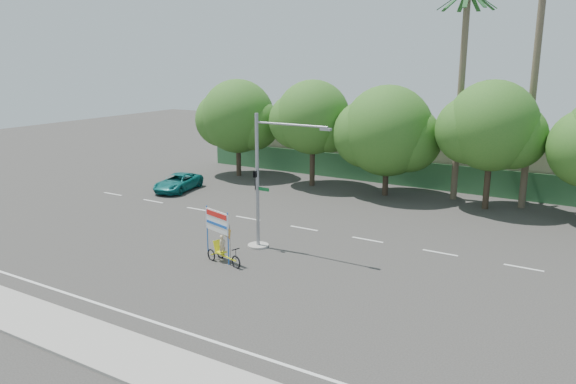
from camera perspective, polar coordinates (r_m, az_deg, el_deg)
The scene contains 14 objects.
ground at distance 25.34m, azimuth -3.48°, elevation -9.05°, with size 120.00×120.00×0.00m, color #33302D.
sidewalk_near at distance 20.26m, azimuth -16.12°, elevation -15.60°, with size 50.00×2.40×0.12m, color gray.
fence at distance 43.69m, azimuth 12.78°, elevation 1.76°, with size 38.00×0.08×2.00m, color #336B3D.
building_left at distance 51.44m, azimuth 3.87°, elevation 4.97°, with size 12.00×8.00×4.00m, color #B4AB8F.
building_right at distance 46.16m, azimuth 24.11°, elevation 2.53°, with size 14.00×8.00×3.60m, color #B4AB8F.
tree_far_left at distance 46.47m, azimuth -5.17°, elevation 7.44°, with size 7.14×6.00×7.96m.
tree_left at distance 42.67m, azimuth 2.47°, elevation 7.33°, with size 6.66×5.60×8.07m.
tree_center at distance 40.21m, azimuth 10.00°, elevation 5.89°, with size 7.62×6.40×7.85m.
tree_right at distance 38.15m, azimuth 19.92°, elevation 6.04°, with size 6.90×5.80×8.36m.
palm_tall at distance 39.02m, azimuth 24.05°, elevation 13.55°, with size 3.73×3.79×17.45m.
palm_short at distance 39.90m, azimuth 17.30°, elevation 11.77°, with size 3.73×3.79×14.45m.
traffic_signal at distance 28.74m, azimuth -2.64°, elevation -0.15°, with size 4.72×1.10×7.00m.
trike_billboard at distance 27.46m, azimuth -6.85°, elevation -4.93°, with size 2.60×1.05×2.64m.
pickup_truck at distance 42.42m, azimuth -11.11°, elevation 0.97°, with size 2.07×4.50×1.25m, color #0F6A67.
Camera 1 is at (13.43, -19.13, 9.80)m, focal length 35.00 mm.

